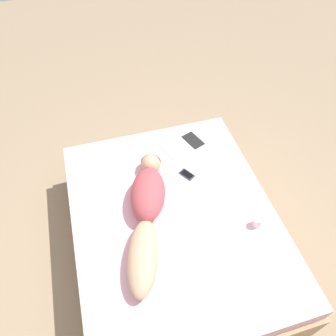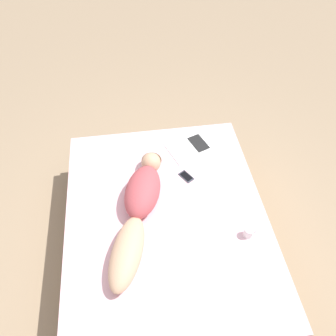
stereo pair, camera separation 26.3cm
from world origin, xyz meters
name	(u,v)px [view 1 (the left image)]	position (x,y,z in m)	size (l,w,h in m)	color
ground_plane	(173,245)	(0.00, 0.00, 0.00)	(12.00, 12.00, 0.00)	#9E8466
bed	(174,232)	(0.00, 0.00, 0.27)	(1.71, 2.11, 0.54)	tan
person	(147,210)	(-0.22, 0.05, 0.64)	(0.59, 1.30, 0.23)	tan
open_magazine	(185,145)	(0.33, 0.74, 0.54)	(0.50, 0.44, 0.01)	white
coffee_mug	(257,222)	(0.61, -0.27, 0.59)	(0.10, 0.07, 0.09)	white
cell_phone	(187,174)	(0.23, 0.38, 0.55)	(0.14, 0.16, 0.01)	#333842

